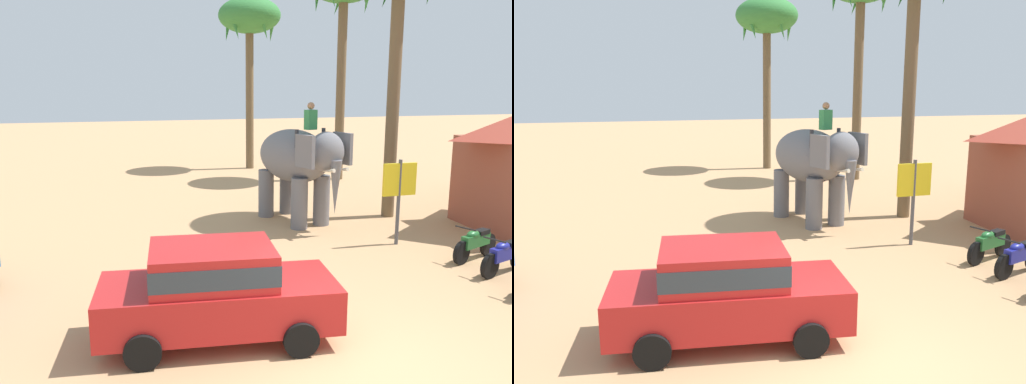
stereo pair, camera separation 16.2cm
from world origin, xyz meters
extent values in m
plane|color=tan|center=(0.00, 0.00, 0.00)|extent=(120.00, 120.00, 0.00)
cube|color=red|center=(-1.80, 1.52, 0.68)|extent=(4.27, 2.17, 0.76)
cube|color=red|center=(-1.90, 1.54, 1.38)|extent=(2.27, 1.80, 0.64)
cube|color=#2D3842|center=(-1.90, 1.54, 1.38)|extent=(2.29, 1.82, 0.35)
cylinder|color=black|center=(-0.43, 2.22, 0.30)|extent=(0.62, 0.25, 0.60)
cylinder|color=black|center=(-0.63, 0.53, 0.30)|extent=(0.62, 0.25, 0.60)
cylinder|color=black|center=(-2.96, 2.52, 0.30)|extent=(0.62, 0.25, 0.60)
cylinder|color=black|center=(-3.16, 0.83, 0.30)|extent=(0.62, 0.25, 0.60)
ellipsoid|color=slate|center=(2.28, 8.91, 2.15)|extent=(2.41, 3.42, 1.70)
cylinder|color=slate|center=(2.97, 8.14, 0.80)|extent=(0.52, 0.52, 1.60)
cylinder|color=slate|center=(2.12, 7.90, 0.80)|extent=(0.52, 0.52, 1.60)
cylinder|color=slate|center=(2.44, 9.93, 0.80)|extent=(0.52, 0.52, 1.60)
cylinder|color=slate|center=(1.60, 9.68, 0.80)|extent=(0.52, 0.52, 1.60)
ellipsoid|color=slate|center=(2.74, 7.35, 2.45)|extent=(1.34, 1.27, 1.20)
cube|color=slate|center=(3.40, 7.65, 2.50)|extent=(0.34, 0.80, 0.96)
cube|color=slate|center=(2.02, 7.25, 2.50)|extent=(0.34, 0.80, 0.96)
cone|color=slate|center=(2.87, 6.92, 1.45)|extent=(0.45, 0.45, 1.60)
cone|color=beige|center=(3.10, 7.04, 1.95)|extent=(0.27, 0.57, 0.21)
cone|color=beige|center=(2.60, 6.89, 1.95)|extent=(0.27, 0.57, 0.21)
cube|color=#338C4C|center=(2.52, 8.10, 3.35)|extent=(0.39, 0.33, 0.60)
sphere|color=#A87A56|center=(2.52, 8.10, 3.77)|extent=(0.22, 0.22, 0.22)
cylinder|color=#333338|center=(3.02, 8.24, 2.80)|extent=(0.12, 0.12, 0.55)
cylinder|color=#333338|center=(2.02, 7.95, 2.80)|extent=(0.12, 0.12, 0.55)
cylinder|color=black|center=(4.82, 2.63, 0.30)|extent=(0.60, 0.27, 0.60)
cube|color=navy|center=(5.39, 2.81, 0.52)|extent=(1.03, 0.49, 0.32)
ellipsoid|color=navy|center=(5.25, 2.77, 0.70)|extent=(0.49, 0.36, 0.20)
cylinder|color=black|center=(4.90, 2.66, 0.92)|extent=(0.20, 0.54, 0.04)
cylinder|color=black|center=(4.82, 3.64, 0.30)|extent=(0.60, 0.30, 0.60)
cylinder|color=black|center=(5.94, 4.06, 0.30)|extent=(0.60, 0.30, 0.60)
cube|color=#23662D|center=(5.38, 3.85, 0.52)|extent=(1.03, 0.54, 0.32)
ellipsoid|color=#23662D|center=(5.24, 3.80, 0.70)|extent=(0.50, 0.38, 0.20)
cube|color=black|center=(5.62, 3.94, 0.70)|extent=(0.49, 0.36, 0.12)
cylinder|color=black|center=(4.90, 3.67, 0.92)|extent=(0.23, 0.53, 0.04)
cylinder|color=brown|center=(7.04, 15.65, 4.34)|extent=(0.42, 0.42, 8.68)
cylinder|color=brown|center=(3.88, 20.00, 3.83)|extent=(0.41, 0.41, 7.67)
ellipsoid|color=#337A38|center=(3.88, 20.00, 7.87)|extent=(3.20, 3.20, 1.80)
cone|color=#337A38|center=(5.08, 20.00, 7.37)|extent=(0.40, 0.92, 1.64)
cone|color=#337A38|center=(4.25, 21.14, 7.37)|extent=(0.91, 0.57, 1.67)
cone|color=#337A38|center=(2.91, 20.70, 7.37)|extent=(0.73, 0.83, 1.69)
cone|color=#337A38|center=(2.91, 19.29, 7.37)|extent=(0.73, 0.83, 1.69)
cone|color=#337A38|center=(4.25, 18.85, 7.37)|extent=(0.91, 0.57, 1.67)
cylinder|color=brown|center=(5.59, 8.56, 4.00)|extent=(0.42, 0.42, 8.01)
cylinder|color=#4C4C51|center=(4.17, 5.61, 1.20)|extent=(0.10, 0.10, 2.40)
cube|color=yellow|center=(4.17, 5.61, 1.85)|extent=(1.00, 0.08, 0.90)
camera|label=1|loc=(-3.54, -6.86, 4.39)|focal=36.71mm
camera|label=2|loc=(-3.38, -6.91, 4.39)|focal=36.71mm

